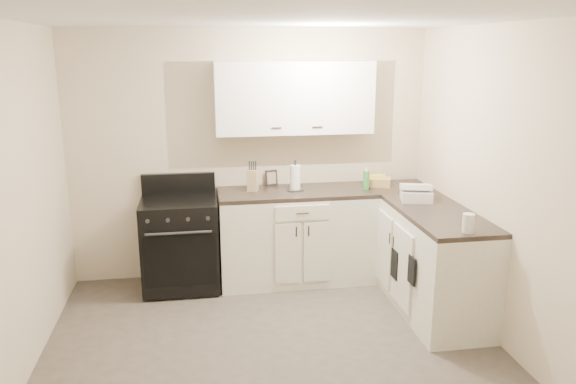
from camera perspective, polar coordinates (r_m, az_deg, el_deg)
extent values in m
plane|color=#473F38|center=(4.48, -1.18, -16.61)|extent=(3.60, 3.60, 0.00)
plane|color=white|center=(3.85, -1.38, 17.25)|extent=(3.60, 3.60, 0.00)
plane|color=beige|center=(5.73, -3.84, 3.72)|extent=(3.60, 0.00, 3.60)
plane|color=beige|center=(4.59, 21.57, 0.03)|extent=(0.00, 3.60, 3.60)
plane|color=beige|center=(4.14, -26.76, -1.99)|extent=(0.00, 3.60, 3.60)
plane|color=beige|center=(2.33, 5.18, -12.71)|extent=(3.60, 0.00, 3.60)
cube|color=white|center=(5.70, 0.87, -4.63)|extent=(1.55, 0.60, 0.90)
cube|color=white|center=(5.41, 13.47, -6.11)|extent=(0.60, 1.90, 0.90)
cube|color=black|center=(5.57, 0.88, -0.05)|extent=(1.55, 0.60, 0.04)
cube|color=black|center=(5.27, 13.76, -1.31)|extent=(0.60, 1.90, 0.04)
cube|color=white|center=(5.56, 0.64, 9.56)|extent=(1.55, 0.30, 0.70)
cube|color=black|center=(5.60, -10.88, -5.16)|extent=(0.72, 0.62, 0.88)
cube|color=tan|center=(5.53, -3.60, 1.18)|extent=(0.12, 0.11, 0.21)
cylinder|color=white|center=(5.55, 0.74, 1.47)|extent=(0.13, 0.13, 0.25)
cylinder|color=green|center=(5.65, 7.94, 1.21)|extent=(0.07, 0.07, 0.18)
cube|color=black|center=(5.76, -1.69, 1.45)|extent=(0.13, 0.07, 0.16)
cube|color=tan|center=(5.81, 9.06, 1.02)|extent=(0.30, 0.25, 0.09)
cube|color=white|center=(5.32, 12.89, -0.32)|extent=(0.33, 0.32, 0.10)
cylinder|color=silver|center=(4.50, 17.83, -3.04)|extent=(0.11, 0.11, 0.15)
cube|color=black|center=(4.79, 12.46, -7.77)|extent=(0.02, 0.14, 0.24)
cube|color=black|center=(5.17, 10.80, -7.22)|extent=(0.02, 0.15, 0.27)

